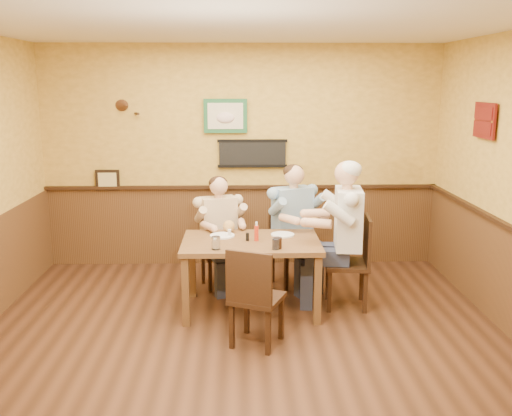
% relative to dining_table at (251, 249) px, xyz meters
% --- Properties ---
extents(room, '(5.02, 5.03, 2.81)m').
position_rel_dining_table_xyz_m(room, '(0.05, -0.73, 1.03)').
color(room, '#341D0F').
rests_on(room, ground).
extents(dining_table, '(1.40, 0.90, 0.75)m').
position_rel_dining_table_xyz_m(dining_table, '(0.00, 0.00, 0.00)').
color(dining_table, brown).
rests_on(dining_table, ground).
extents(chair_back_left, '(0.48, 0.48, 0.82)m').
position_rel_dining_table_xyz_m(chair_back_left, '(-0.36, 0.71, -0.25)').
color(chair_back_left, '#321E10').
rests_on(chair_back_left, ground).
extents(chair_back_right, '(0.55, 0.55, 0.90)m').
position_rel_dining_table_xyz_m(chair_back_right, '(0.49, 0.75, -0.21)').
color(chair_back_right, '#321E10').
rests_on(chair_back_right, ground).
extents(chair_right_end, '(0.49, 0.49, 0.98)m').
position_rel_dining_table_xyz_m(chair_right_end, '(1.01, 0.08, -0.17)').
color(chair_right_end, '#321E10').
rests_on(chair_right_end, ground).
extents(chair_near_side, '(0.56, 0.56, 0.92)m').
position_rel_dining_table_xyz_m(chair_near_side, '(0.04, -0.80, -0.20)').
color(chair_near_side, '#321E10').
rests_on(chair_near_side, ground).
extents(diner_tan_shirt, '(0.68, 0.68, 1.17)m').
position_rel_dining_table_xyz_m(diner_tan_shirt, '(-0.36, 0.71, -0.07)').
color(diner_tan_shirt, beige).
rests_on(diner_tan_shirt, ground).
extents(diner_blue_polo, '(0.78, 0.78, 1.28)m').
position_rel_dining_table_xyz_m(diner_blue_polo, '(0.49, 0.75, -0.02)').
color(diner_blue_polo, '#7A9AB7').
rests_on(diner_blue_polo, ground).
extents(diner_white_elder, '(0.71, 0.71, 1.39)m').
position_rel_dining_table_xyz_m(diner_white_elder, '(1.01, 0.08, 0.04)').
color(diner_white_elder, silver).
rests_on(diner_white_elder, ground).
extents(water_glass_left, '(0.11, 0.11, 0.13)m').
position_rel_dining_table_xyz_m(water_glass_left, '(-0.34, -0.31, 0.16)').
color(water_glass_left, silver).
rests_on(water_glass_left, dining_table).
extents(water_glass_mid, '(0.09, 0.09, 0.11)m').
position_rel_dining_table_xyz_m(water_glass_mid, '(0.23, -0.33, 0.15)').
color(water_glass_mid, white).
rests_on(water_glass_mid, dining_table).
extents(cola_tumbler, '(0.09, 0.09, 0.11)m').
position_rel_dining_table_xyz_m(cola_tumbler, '(0.25, -0.29, 0.15)').
color(cola_tumbler, black).
rests_on(cola_tumbler, dining_table).
extents(hot_sauce_bottle, '(0.05, 0.05, 0.18)m').
position_rel_dining_table_xyz_m(hot_sauce_bottle, '(0.06, -0.01, 0.18)').
color(hot_sauce_bottle, red).
rests_on(hot_sauce_bottle, dining_table).
extents(salt_shaker, '(0.05, 0.05, 0.09)m').
position_rel_dining_table_xyz_m(salt_shaker, '(-0.22, 0.11, 0.14)').
color(salt_shaker, white).
rests_on(salt_shaker, dining_table).
extents(pepper_shaker, '(0.04, 0.04, 0.08)m').
position_rel_dining_table_xyz_m(pepper_shaker, '(-0.04, -0.01, 0.13)').
color(pepper_shaker, black).
rests_on(pepper_shaker, dining_table).
extents(plate_far_left, '(0.32, 0.32, 0.02)m').
position_rel_dining_table_xyz_m(plate_far_left, '(-0.30, 0.16, 0.10)').
color(plate_far_left, white).
rests_on(plate_far_left, dining_table).
extents(plate_far_right, '(0.29, 0.29, 0.02)m').
position_rel_dining_table_xyz_m(plate_far_right, '(0.34, 0.19, 0.10)').
color(plate_far_right, silver).
rests_on(plate_far_right, dining_table).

